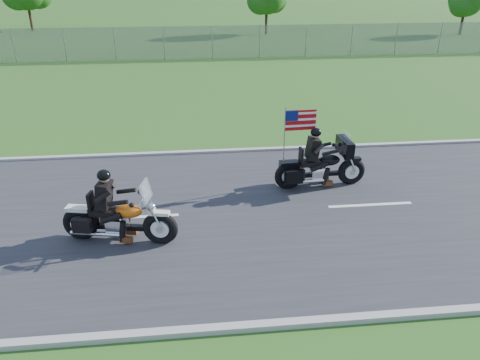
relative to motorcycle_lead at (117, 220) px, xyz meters
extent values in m
plane|color=#2A4C17|center=(2.20, 0.99, -0.56)|extent=(420.00, 420.00, 0.00)
cube|color=#28282B|center=(2.20, 0.99, -0.54)|extent=(120.00, 8.00, 0.04)
cube|color=#9E9B93|center=(2.20, 5.04, -0.51)|extent=(120.00, 0.18, 0.12)
cube|color=#9E9B93|center=(2.20, -3.06, -0.51)|extent=(120.00, 0.18, 0.12)
cube|color=gray|center=(-2.80, 20.99, 0.44)|extent=(60.00, 0.03, 2.00)
cylinder|color=#382316|center=(8.20, 30.99, 0.70)|extent=(0.22, 0.22, 2.52)
sphere|color=#254C14|center=(7.64, 30.59, 2.14)|extent=(2.24, 2.24, 2.24)
cylinder|color=#382316|center=(-11.80, 34.99, 0.84)|extent=(0.22, 0.22, 2.80)
cylinder|color=#382316|center=(24.20, 28.99, 0.56)|extent=(0.22, 0.22, 2.24)
sphere|color=#254C14|center=(24.76, 29.41, 1.92)|extent=(2.10, 2.10, 2.10)
sphere|color=#254C14|center=(23.71, 28.64, 1.84)|extent=(1.96, 1.96, 1.96)
torus|color=black|center=(0.94, -0.20, -0.15)|extent=(0.82, 0.35, 0.80)
torus|color=black|center=(-0.86, 0.18, -0.15)|extent=(0.82, 0.35, 0.80)
ellipsoid|color=#DE6010|center=(0.28, -0.06, 0.24)|extent=(0.66, 0.46, 0.30)
cube|color=black|center=(-0.27, 0.06, 0.19)|extent=(0.65, 0.44, 0.13)
cube|color=black|center=(-0.22, 0.05, 0.61)|extent=(0.34, 0.48, 0.59)
sphere|color=black|center=(-0.17, 0.04, 1.08)|extent=(0.34, 0.34, 0.29)
cube|color=silver|center=(0.70, -0.15, 0.75)|extent=(0.14, 0.49, 0.43)
torus|color=black|center=(6.11, 2.32, -0.16)|extent=(0.80, 0.24, 0.79)
torus|color=black|center=(4.30, 2.21, -0.16)|extent=(0.80, 0.24, 0.79)
ellipsoid|color=black|center=(5.44, 2.28, 0.23)|extent=(0.61, 0.38, 0.30)
cube|color=black|center=(4.88, 2.25, 0.18)|extent=(0.60, 0.35, 0.13)
cube|color=black|center=(4.94, 2.25, 0.60)|extent=(0.28, 0.44, 0.58)
sphere|color=black|center=(4.99, 2.25, 1.06)|extent=(0.30, 0.30, 0.29)
cube|color=black|center=(5.84, 2.30, 0.60)|extent=(0.28, 0.86, 0.43)
cube|color=#B70C11|center=(4.61, 2.44, 1.34)|extent=(0.85, 0.07, 0.55)
camera|label=1|loc=(1.76, -9.18, 5.23)|focal=35.00mm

